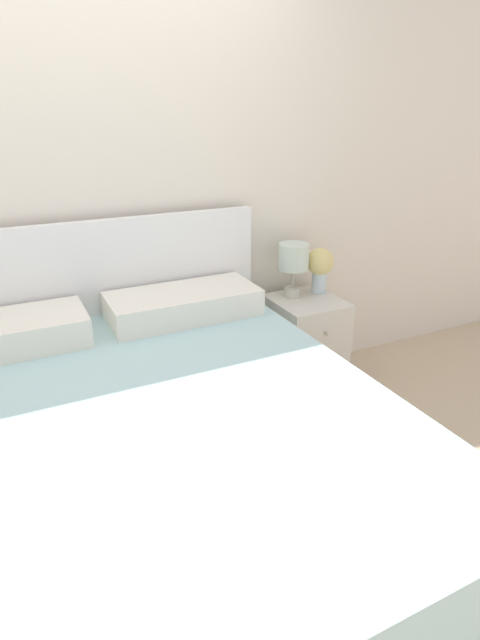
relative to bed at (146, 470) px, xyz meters
name	(u,v)px	position (x,y,z in m)	size (l,w,h in m)	color
ground_plane	(103,417)	(0.00, 0.98, -0.35)	(12.00, 12.00, 0.00)	#CCB28E
wall_back	(72,190)	(0.00, 1.05, 0.95)	(8.00, 0.06, 2.60)	silver
bed	(146,470)	(0.00, 0.00, 0.00)	(1.89, 2.09, 1.16)	tan
nightstand	(304,345)	(1.24, 0.75, -0.04)	(0.40, 0.44, 0.61)	silver
table_lamp	(293,260)	(1.19, 0.84, 0.49)	(0.18, 0.18, 0.33)	beige
flower_vase	(320,266)	(1.37, 0.83, 0.44)	(0.17, 0.17, 0.28)	silver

